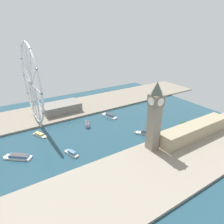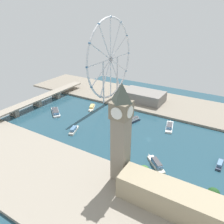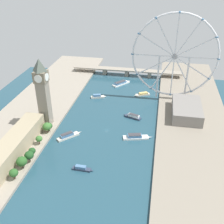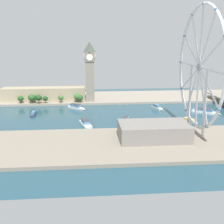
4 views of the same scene
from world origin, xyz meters
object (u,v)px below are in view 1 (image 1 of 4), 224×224
Objects in this scene: clock_tower at (155,116)px; ferris_wheel at (31,83)px; tour_boat_2 at (18,157)px; tour_boat_1 at (109,116)px; tour_boat_3 at (40,135)px; tour_boat_6 at (71,153)px; riverside_hall at (62,107)px; tour_boat_5 at (156,117)px; parliament_block at (194,130)px; tour_boat_0 at (87,124)px; tour_boat_4 at (145,133)px.

ferris_wheel is (150.89, 102.60, 18.64)m from clock_tower.
tour_boat_1 is at bearing -125.70° from tour_boat_2.
tour_boat_6 is (-65.77, -21.04, 0.39)m from tour_boat_3.
tour_boat_5 is at bearing -130.08° from riverside_hall.
tour_boat_2 is 215.60m from tour_boat_5.
riverside_hall is (182.26, 123.21, -2.05)m from parliament_block.
parliament_block is 214.45m from tour_boat_3.
parliament_block is 0.97× the size of ferris_wheel.
tour_boat_0 is 1.00× the size of tour_boat_3.
tour_boat_6 is (-59.28, 49.89, -0.13)m from tour_boat_0.
tour_boat_3 is 69.05m from tour_boat_6.
clock_tower is 108.84m from tour_boat_6.
tour_boat_6 is at bearing -21.18° from tour_boat_0.
clock_tower is at bearing 19.08° from tour_boat_3.
tour_boat_1 is 1.37× the size of tour_boat_3.
tour_boat_4 is at bearing -30.17° from clock_tower.
ferris_wheel is 76.34m from tour_boat_3.
parliament_block is 4.65× the size of tour_boat_4.
riverside_hall is at bearing -65.71° from ferris_wheel.
tour_boat_0 is (-68.76, -16.73, -8.08)m from riverside_hall.
ferris_wheel is 110.62m from tour_boat_2.
tour_boat_2 is 1.29× the size of tour_boat_3.
tour_boat_1 is (122.29, 60.59, -10.27)m from parliament_block.
tour_boat_0 is 0.78× the size of tour_boat_2.
ferris_wheel reaches higher than riverside_hall.
parliament_block is 4.71× the size of tour_boat_0.
tour_boat_6 reaches higher than tour_boat_3.
clock_tower is at bearing -167.06° from tour_boat_2.
ferris_wheel is at bearing 34.22° from clock_tower.
ferris_wheel is (161.08, 170.14, 53.27)m from parliament_block.
tour_boat_6 is at bearing 99.14° from tour_boat_5.
tour_boat_1 reaches higher than tour_boat_0.
clock_tower is at bearing 134.16° from tour_boat_5.
parliament_block is 4.71× the size of tour_boat_3.
tour_boat_6 is at bearing 38.63° from tour_boat_4.
riverside_hall is 157.64m from tour_boat_4.
riverside_hall is at bearing -92.22° from tour_boat_2.
tour_boat_2 is at bearing 31.40° from tour_boat_4.
ferris_wheel is at bearing 114.29° from riverside_hall.
ferris_wheel is 4.79× the size of tour_boat_4.
tour_boat_1 is 79.29m from tour_boat_5.
ferris_wheel reaches higher than tour_boat_5.
tour_boat_0 reaches higher than tour_boat_3.
tour_boat_1 is at bearing -133.76° from riverside_hall.
tour_boat_2 is at bearing 69.16° from parliament_block.
tour_boat_4 is (-78.26, -12.73, 0.27)m from tour_boat_1.
clock_tower reaches higher than tour_boat_6.
tour_boat_0 is 0.99× the size of tour_boat_4.
tour_boat_6 is (-26.49, -55.65, -0.10)m from tour_boat_2.
tour_boat_1 is (8.79, -45.89, -0.13)m from tour_boat_0.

